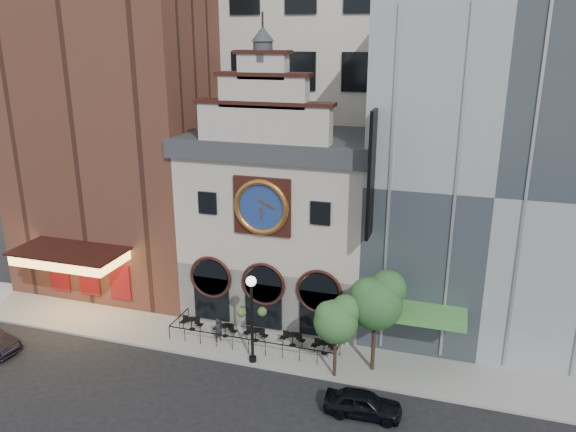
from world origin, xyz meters
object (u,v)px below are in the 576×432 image
(car_right, at_px, (363,404))
(tree_left, at_px, (377,299))
(lamppost, at_px, (252,310))
(tree_right, at_px, (337,318))
(bistro_2, at_px, (256,334))
(bistro_4, at_px, (324,347))
(bistro_0, at_px, (192,323))
(bistro_3, at_px, (292,339))
(pedestrian, at_px, (219,330))
(bistro_1, at_px, (225,330))

(car_right, xyz_separation_m, tree_left, (-0.12, 4.08, 3.87))
(lamppost, xyz_separation_m, tree_right, (4.92, 0.03, 0.22))
(bistro_2, distance_m, bistro_4, 4.43)
(bistro_0, distance_m, lamppost, 6.30)
(bistro_3, bearing_deg, tree_left, -11.29)
(bistro_4, height_order, tree_right, tree_right)
(lamppost, distance_m, tree_left, 7.06)
(bistro_3, distance_m, pedestrian, 4.62)
(bistro_4, relative_size, lamppost, 0.29)
(bistro_0, height_order, pedestrian, pedestrian)
(bistro_3, bearing_deg, car_right, -44.14)
(lamppost, bearing_deg, car_right, -43.75)
(bistro_1, relative_size, bistro_3, 1.00)
(bistro_3, bearing_deg, tree_right, -35.96)
(bistro_4, height_order, pedestrian, pedestrian)
(bistro_3, xyz_separation_m, tree_right, (3.22, -2.34, 3.09))
(bistro_1, height_order, tree_right, tree_right)
(bistro_0, bearing_deg, car_right, -22.75)
(pedestrian, bearing_deg, bistro_1, 23.05)
(bistro_0, height_order, car_right, car_right)
(bistro_2, relative_size, bistro_3, 1.00)
(bistro_4, bearing_deg, lamppost, -151.50)
(bistro_2, distance_m, lamppost, 3.68)
(bistro_3, relative_size, bistro_4, 1.00)
(car_right, relative_size, tree_right, 0.81)
(bistro_2, bearing_deg, lamppost, -73.86)
(bistro_0, bearing_deg, tree_left, -4.68)
(bistro_4, height_order, tree_left, tree_left)
(tree_right, bearing_deg, bistro_2, 158.54)
(bistro_4, distance_m, car_right, 5.76)
(tree_left, bearing_deg, bistro_1, 175.00)
(bistro_1, relative_size, tree_right, 0.33)
(lamppost, relative_size, tree_left, 0.90)
(tree_left, bearing_deg, pedestrian, 179.06)
(pedestrian, bearing_deg, bistro_4, -50.36)
(bistro_0, distance_m, tree_left, 12.61)
(bistro_0, xyz_separation_m, tree_right, (10.03, -2.29, 3.09))
(bistro_1, relative_size, bistro_2, 1.00)
(bistro_2, bearing_deg, bistro_1, -178.78)
(bistro_1, relative_size, tree_left, 0.26)
(car_right, relative_size, pedestrian, 2.60)
(bistro_3, relative_size, tree_left, 0.26)
(bistro_3, bearing_deg, lamppost, -125.72)
(bistro_0, bearing_deg, bistro_2, -1.30)
(bistro_1, bearing_deg, bistro_0, 176.57)
(bistro_0, relative_size, pedestrian, 1.05)
(tree_left, bearing_deg, bistro_3, 168.71)
(car_right, xyz_separation_m, tree_right, (-2.04, 2.77, 3.04))
(bistro_4, relative_size, tree_right, 0.33)
(lamppost, bearing_deg, bistro_4, 6.22)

